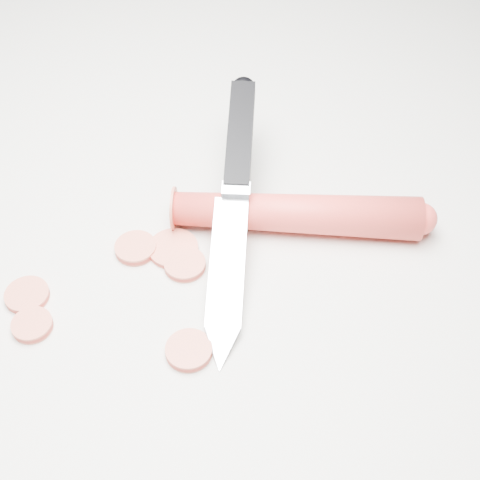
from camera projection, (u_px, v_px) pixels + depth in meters
The scene contains 9 objects.
ground at pixel (174, 242), 0.54m from camera, with size 2.40×2.40×0.00m, color silver.
carrot at pixel (296, 214), 0.54m from camera, with size 0.03×0.03×0.20m, color red.
carrot_slice_0 at pixel (185, 265), 0.52m from camera, with size 0.03×0.03×0.01m, color #D35F45.
carrot_slice_1 at pixel (32, 325), 0.49m from camera, with size 0.03×0.03×0.01m, color #D35F45.
carrot_slice_2 at pixel (27, 295), 0.51m from camera, with size 0.03×0.03×0.01m, color #D35F45.
carrot_slice_3 at pixel (173, 249), 0.54m from camera, with size 0.04×0.04×0.01m, color #D35F45.
carrot_slice_4 at pixel (189, 350), 0.47m from camera, with size 0.03×0.03×0.01m, color #D35F45.
carrot_slice_5 at pixel (136, 248), 0.54m from camera, with size 0.03×0.03×0.01m, color #D35F45.
kitchen_knife at pixel (235, 205), 0.52m from camera, with size 0.16×0.23×0.07m, color silver, non-canonical shape.
Camera 1 is at (0.25, -0.26, 0.41)m, focal length 50.00 mm.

